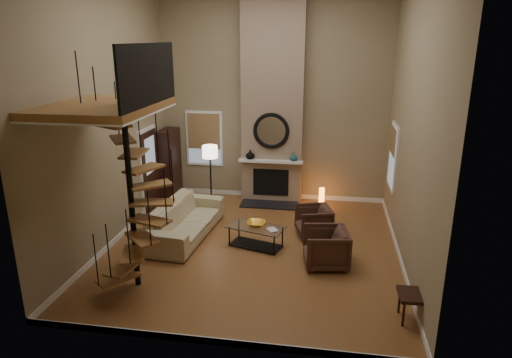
% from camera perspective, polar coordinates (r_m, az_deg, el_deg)
% --- Properties ---
extents(ground, '(6.00, 6.50, 0.01)m').
position_cam_1_polar(ground, '(9.75, -0.38, -8.60)').
color(ground, '#996231').
rests_on(ground, ground).
extents(back_wall, '(6.00, 0.02, 5.50)m').
position_cam_1_polar(back_wall, '(12.08, 2.20, 10.14)').
color(back_wall, '#91805D').
rests_on(back_wall, ground).
extents(front_wall, '(6.00, 0.02, 5.50)m').
position_cam_1_polar(front_wall, '(5.79, -5.81, 2.12)').
color(front_wall, '#91805D').
rests_on(front_wall, ground).
extents(left_wall, '(0.02, 6.50, 5.50)m').
position_cam_1_polar(left_wall, '(9.85, -18.05, 7.67)').
color(left_wall, '#91805D').
rests_on(left_wall, ground).
extents(right_wall, '(0.02, 6.50, 5.50)m').
position_cam_1_polar(right_wall, '(8.91, 19.10, 6.62)').
color(right_wall, '#91805D').
rests_on(right_wall, ground).
extents(baseboard_back, '(6.00, 0.02, 0.12)m').
position_cam_1_polar(baseboard_back, '(12.69, 2.06, -2.00)').
color(baseboard_back, white).
rests_on(baseboard_back, ground).
extents(baseboard_front, '(6.00, 0.02, 0.12)m').
position_cam_1_polar(baseboard_front, '(7.00, -5.08, -19.61)').
color(baseboard_front, white).
rests_on(baseboard_front, ground).
extents(baseboard_left, '(0.02, 6.50, 0.12)m').
position_cam_1_polar(baseboard_left, '(10.60, -16.65, -6.79)').
color(baseboard_left, white).
rests_on(baseboard_left, ground).
extents(baseboard_right, '(0.02, 6.50, 0.12)m').
position_cam_1_polar(baseboard_right, '(9.73, 17.48, -9.10)').
color(baseboard_right, white).
rests_on(baseboard_right, ground).
extents(chimney_breast, '(1.60, 0.38, 5.50)m').
position_cam_1_polar(chimney_breast, '(11.90, 2.09, 10.03)').
color(chimney_breast, '#8F755D').
rests_on(chimney_breast, ground).
extents(hearth, '(1.50, 0.60, 0.04)m').
position_cam_1_polar(hearth, '(12.08, 1.65, -3.22)').
color(hearth, black).
rests_on(hearth, ground).
extents(firebox, '(0.95, 0.02, 0.72)m').
position_cam_1_polar(firebox, '(12.18, 1.86, -0.41)').
color(firebox, black).
rests_on(firebox, chimney_breast).
extents(mantel, '(1.70, 0.18, 0.06)m').
position_cam_1_polar(mantel, '(11.93, 1.84, 2.22)').
color(mantel, white).
rests_on(mantel, chimney_breast).
extents(mirror_frame, '(0.94, 0.10, 0.94)m').
position_cam_1_polar(mirror_frame, '(11.81, 1.91, 6.04)').
color(mirror_frame, black).
rests_on(mirror_frame, chimney_breast).
extents(mirror_disc, '(0.80, 0.01, 0.80)m').
position_cam_1_polar(mirror_disc, '(11.82, 1.92, 6.05)').
color(mirror_disc, white).
rests_on(mirror_disc, chimney_breast).
extents(vase_left, '(0.24, 0.24, 0.25)m').
position_cam_1_polar(vase_left, '(12.01, -0.74, 3.09)').
color(vase_left, black).
rests_on(vase_left, mantel).
extents(vase_right, '(0.20, 0.20, 0.21)m').
position_cam_1_polar(vase_right, '(11.88, 4.74, 2.77)').
color(vase_right, '#164A4E').
rests_on(vase_right, mantel).
extents(window_back, '(1.02, 0.06, 1.52)m').
position_cam_1_polar(window_back, '(12.62, -6.50, 5.15)').
color(window_back, white).
rests_on(window_back, back_wall).
extents(window_right, '(0.06, 1.02, 1.52)m').
position_cam_1_polar(window_right, '(11.07, 16.78, 2.82)').
color(window_right, white).
rests_on(window_right, right_wall).
extents(entry_door, '(0.10, 1.05, 2.16)m').
position_cam_1_polar(entry_door, '(11.79, -13.20, 1.06)').
color(entry_door, white).
rests_on(entry_door, ground).
extents(loft, '(1.70, 2.20, 1.09)m').
position_cam_1_polar(loft, '(7.77, -18.01, 8.90)').
color(loft, '#9B6732').
rests_on(loft, left_wall).
extents(spiral_stair, '(1.47, 1.47, 4.06)m').
position_cam_1_polar(spiral_stair, '(7.98, -15.33, -1.40)').
color(spiral_stair, black).
rests_on(spiral_stair, ground).
extents(hutch, '(0.40, 0.86, 1.91)m').
position_cam_1_polar(hutch, '(12.62, -10.78, 1.82)').
color(hutch, black).
rests_on(hutch, ground).
extents(sofa, '(1.21, 2.65, 0.75)m').
position_cam_1_polar(sofa, '(10.28, -8.92, -4.98)').
color(sofa, tan).
rests_on(sofa, ground).
extents(armchair_near, '(0.92, 0.90, 0.68)m').
position_cam_1_polar(armchair_near, '(10.24, 7.60, -5.25)').
color(armchair_near, '#452A20').
rests_on(armchair_near, ground).
extents(armchair_far, '(0.96, 0.94, 0.77)m').
position_cam_1_polar(armchair_far, '(9.04, 9.24, -8.51)').
color(armchair_far, '#452A20').
rests_on(armchair_far, ground).
extents(coffee_table, '(1.30, 0.90, 0.45)m').
position_cam_1_polar(coffee_table, '(9.69, -0.03, -6.90)').
color(coffee_table, silver).
rests_on(coffee_table, ground).
extents(bowl, '(0.40, 0.40, 0.10)m').
position_cam_1_polar(bowl, '(9.65, 0.02, -5.62)').
color(bowl, gold).
rests_on(bowl, coffee_table).
extents(book, '(0.29, 0.30, 0.02)m').
position_cam_1_polar(book, '(9.44, 1.94, -6.41)').
color(book, gray).
rests_on(book, coffee_table).
extents(floor_lamp, '(0.38, 0.38, 1.70)m').
position_cam_1_polar(floor_lamp, '(11.38, -5.77, 2.76)').
color(floor_lamp, black).
rests_on(floor_lamp, ground).
extents(accent_lamp, '(0.14, 0.14, 0.51)m').
position_cam_1_polar(accent_lamp, '(12.05, 8.21, -2.29)').
color(accent_lamp, orange).
rests_on(accent_lamp, ground).
extents(side_chair, '(0.51, 0.51, 1.01)m').
position_cam_1_polar(side_chair, '(7.66, 19.99, -13.03)').
color(side_chair, black).
rests_on(side_chair, ground).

